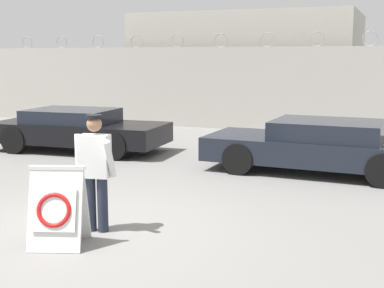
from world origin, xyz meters
name	(u,v)px	position (x,y,z in m)	size (l,w,h in m)	color
ground_plane	(79,230)	(0.00, 0.00, 0.00)	(90.00, 90.00, 0.00)	gray
perimeter_wall	(266,89)	(0.00, 11.15, 1.39)	(36.00, 0.30, 3.22)	#ADA8A0
building_block	(250,66)	(-1.64, 15.00, 2.04)	(8.45, 5.54, 4.09)	#B2ADA3
barricade_sign	(57,207)	(0.13, -0.67, 0.53)	(0.87, 0.84, 1.07)	white
security_guard	(95,168)	(0.28, 0.04, 0.92)	(0.64, 0.37, 1.67)	#232838
traffic_cone_mid	(50,187)	(-1.05, 0.78, 0.35)	(0.42, 0.42, 0.70)	orange
parked_car_front_coupe	(78,129)	(-3.64, 5.52, 0.58)	(4.64, 2.14, 1.10)	black
parked_car_rear_sedan	(318,146)	(2.62, 5.16, 0.58)	(4.72, 2.11, 1.13)	black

